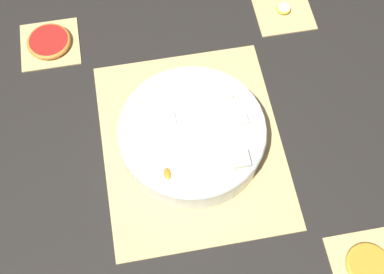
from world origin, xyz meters
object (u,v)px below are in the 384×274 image
object	(u,v)px
grapefruit_slice	(49,41)
orange_slice_whole	(368,265)
fruit_salad_bowl	(193,134)
banana_coin_single	(284,8)

from	to	relation	value
grapefruit_slice	orange_slice_whole	bearing A→B (deg)	-138.21
fruit_salad_bowl	banana_coin_single	world-z (taller)	fruit_salad_bowl
orange_slice_whole	grapefruit_slice	world-z (taller)	grapefruit_slice
fruit_salad_bowl	banana_coin_single	size ratio (longest dim) A/B	8.57
fruit_salad_bowl	grapefruit_slice	xyz separation A→B (m)	(0.30, 0.27, -0.03)
banana_coin_single	orange_slice_whole	bearing A→B (deg)	180.00
fruit_salad_bowl	banana_coin_single	distance (m)	0.40
fruit_salad_bowl	orange_slice_whole	xyz separation A→B (m)	(-0.30, -0.27, -0.03)
fruit_salad_bowl	grapefruit_slice	world-z (taller)	fruit_salad_bowl
banana_coin_single	grapefruit_slice	xyz separation A→B (m)	(-0.00, 0.54, 0.00)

